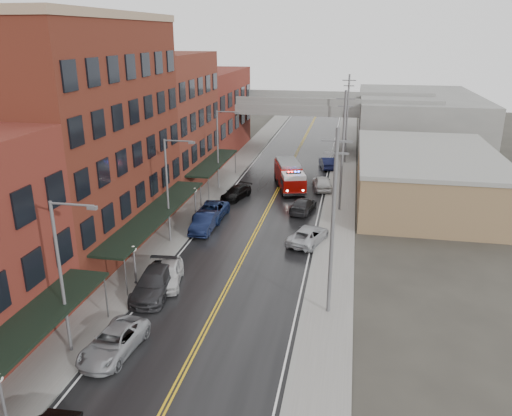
{
  "coord_description": "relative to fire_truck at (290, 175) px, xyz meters",
  "views": [
    {
      "loc": [
        8.01,
        -13.47,
        17.01
      ],
      "look_at": [
        0.38,
        25.77,
        3.0
      ],
      "focal_mm": 35.0,
      "sensor_mm": 36.0,
      "label": 1
    }
  ],
  "objects": [
    {
      "name": "awning_2",
      "position": [
        -8.71,
        -1.2,
        1.39
      ],
      "size": [
        2.6,
        13.0,
        3.09
      ],
      "color": "black",
      "rests_on": "ground"
    },
    {
      "name": "parked_car_right_3",
      "position": [
        3.78,
        10.07,
        -0.81
      ],
      "size": [
        2.65,
        4.98,
        1.56
      ],
      "primitive_type": "imported",
      "rotation": [
        0.0,
        0.0,
        3.36
      ],
      "color": "#0E1234",
      "rests_on": "ground"
    },
    {
      "name": "parked_car_left_7",
      "position": [
        -5.2,
        -4.88,
        -0.93
      ],
      "size": [
        3.1,
        4.92,
        1.33
      ],
      "primitive_type": "imported",
      "rotation": [
        0.0,
        0.0,
        -0.29
      ],
      "color": "black",
      "rests_on": "ground"
    },
    {
      "name": "curb_left",
      "position": [
        -6.87,
        -11.7,
        -1.52
      ],
      "size": [
        0.3,
        160.0,
        0.15
      ],
      "primitive_type": "cube",
      "color": "gray",
      "rests_on": "ground"
    },
    {
      "name": "brick_building_b",
      "position": [
        -14.52,
        -18.7,
        7.41
      ],
      "size": [
        9.0,
        20.0,
        18.0
      ],
      "primitive_type": "cube",
      "color": "#511C15",
      "rests_on": "ground"
    },
    {
      "name": "parked_car_left_3",
      "position": [
        -5.95,
        -26.46,
        -0.76
      ],
      "size": [
        2.89,
        5.91,
        1.65
      ],
      "primitive_type": "imported",
      "rotation": [
        0.0,
        0.0,
        0.1
      ],
      "color": "#28272A",
      "rests_on": "ground"
    },
    {
      "name": "street_lamp_1",
      "position": [
        -7.77,
        -17.7,
        3.59
      ],
      "size": [
        2.64,
        0.22,
        9.0
      ],
      "color": "#59595B",
      "rests_on": "ground"
    },
    {
      "name": "utility_pole_1",
      "position": [
        5.98,
        -6.7,
        4.71
      ],
      "size": [
        1.8,
        0.24,
        12.0
      ],
      "color": "#59595B",
      "rests_on": "ground"
    },
    {
      "name": "brick_building_far",
      "position": [
        -14.52,
        16.3,
        4.41
      ],
      "size": [
        9.0,
        20.0,
        12.0
      ],
      "primitive_type": "cube",
      "color": "maroon",
      "rests_on": "ground"
    },
    {
      "name": "awning_0",
      "position": [
        -8.71,
        -37.7,
        1.4
      ],
      "size": [
        2.6,
        16.0,
        3.09
      ],
      "color": "black",
      "rests_on": "ground"
    },
    {
      "name": "fire_truck",
      "position": [
        0.0,
        0.0,
        0.0
      ],
      "size": [
        4.91,
        8.44,
        2.94
      ],
      "rotation": [
        0.0,
        0.0,
        0.28
      ],
      "color": "#940A06",
      "rests_on": "ground"
    },
    {
      "name": "parked_car_left_4",
      "position": [
        -5.5,
        -24.9,
        -0.81
      ],
      "size": [
        2.78,
        4.89,
        1.57
      ],
      "primitive_type": "imported",
      "rotation": [
        0.0,
        0.0,
        0.21
      ],
      "color": "silver",
      "rests_on": "ground"
    },
    {
      "name": "sidewalk_right",
      "position": [
        6.08,
        -11.7,
        -1.52
      ],
      "size": [
        3.0,
        160.0,
        0.15
      ],
      "primitive_type": "cube",
      "color": "slate",
      "rests_on": "ground"
    },
    {
      "name": "parked_car_right_0",
      "position": [
        3.64,
        -15.59,
        -0.88
      ],
      "size": [
        3.76,
        5.57,
        1.42
      ],
      "primitive_type": "imported",
      "rotation": [
        0.0,
        0.0,
        2.84
      ],
      "color": "#A4A7AC",
      "rests_on": "ground"
    },
    {
      "name": "globe_lamp_2",
      "position": [
        -7.62,
        -11.7,
        0.72
      ],
      "size": [
        0.44,
        0.44,
        3.12
      ],
      "color": "#59595B",
      "rests_on": "ground"
    },
    {
      "name": "utility_pole_0",
      "position": [
        5.98,
        -26.7,
        4.71
      ],
      "size": [
        1.8,
        0.24,
        12.0
      ],
      "color": "#59595B",
      "rests_on": "ground"
    },
    {
      "name": "street_lamp_2",
      "position": [
        -7.77,
        -1.7,
        3.59
      ],
      "size": [
        2.64,
        0.22,
        9.0
      ],
      "color": "#59595B",
      "rests_on": "ground"
    },
    {
      "name": "road",
      "position": [
        -1.22,
        -11.7,
        -1.58
      ],
      "size": [
        11.0,
        160.0,
        0.02
      ],
      "primitive_type": "cube",
      "color": "black",
      "rests_on": "ground"
    },
    {
      "name": "parked_car_right_1",
      "position": [
        2.38,
        -7.73,
        -0.89
      ],
      "size": [
        2.68,
        5.09,
        1.41
      ],
      "primitive_type": "imported",
      "rotation": [
        0.0,
        0.0,
        2.99
      ],
      "color": "#232326",
      "rests_on": "ground"
    },
    {
      "name": "curb_right",
      "position": [
        4.43,
        -11.7,
        -1.52
      ],
      "size": [
        0.3,
        160.0,
        0.15
      ],
      "primitive_type": "cube",
      "color": "gray",
      "rests_on": "ground"
    },
    {
      "name": "right_far_block",
      "position": [
        16.78,
        28.3,
        2.41
      ],
      "size": [
        18.0,
        30.0,
        8.0
      ],
      "primitive_type": "cube",
      "color": "slate",
      "rests_on": "ground"
    },
    {
      "name": "tan_building",
      "position": [
        14.78,
        -1.7,
        0.91
      ],
      "size": [
        14.0,
        22.0,
        5.0
      ],
      "primitive_type": "cube",
      "color": "#7F6344",
      "rests_on": "ground"
    },
    {
      "name": "brick_building_c",
      "position": [
        -14.52,
        -1.2,
        5.91
      ],
      "size": [
        9.0,
        15.0,
        15.0
      ],
      "primitive_type": "cube",
      "color": "maroon",
      "rests_on": "ground"
    },
    {
      "name": "parked_car_left_6",
      "position": [
        -6.12,
        -11.54,
        -0.82
      ],
      "size": [
        2.65,
        5.59,
        1.54
      ],
      "primitive_type": "imported",
      "rotation": [
        0.0,
        0.0,
        -0.02
      ],
      "color": "#122047",
      "rests_on": "ground"
    },
    {
      "name": "globe_lamp_0",
      "position": [
        -7.62,
        -39.7,
        0.72
      ],
      "size": [
        0.44,
        0.44,
        3.12
      ],
      "color": "#59595B",
      "rests_on": "ground"
    },
    {
      "name": "parked_car_right_2",
      "position": [
        3.78,
        0.2,
        -0.77
      ],
      "size": [
        2.78,
        5.1,
        1.65
      ],
      "primitive_type": "imported",
      "rotation": [
        0.0,
        0.0,
        3.32
      ],
      "color": "silver",
      "rests_on": "ground"
    },
    {
      "name": "parked_car_left_2",
      "position": [
        -5.58,
        -33.32,
        -0.89
      ],
      "size": [
        2.73,
        5.2,
        1.4
      ],
      "primitive_type": "imported",
      "rotation": [
        0.0,
        0.0,
        -0.08
      ],
      "color": "gray",
      "rests_on": "ground"
    },
    {
      "name": "street_lamp_0",
      "position": [
        -7.77,
        -33.7,
        3.59
      ],
      "size": [
        2.64,
        0.22,
        9.0
      ],
      "color": "#59595B",
      "rests_on": "ground"
    },
    {
      "name": "overpass",
      "position": [
        -1.22,
        20.3,
        4.39
      ],
      "size": [
        40.0,
        10.0,
        7.5
      ],
      "color": "slate",
      "rests_on": "ground"
    },
    {
      "name": "globe_lamp_1",
      "position": [
        -7.62,
        -25.7,
        0.72
      ],
      "size": [
        0.44,
        0.44,
        3.12
      ],
      "color": "#59595B",
      "rests_on": "ground"
    },
    {
      "name": "parked_car_left_5",
      "position": [
        -5.87,
        -14.5,
        -0.78
      ],
      "size": [
        1.73,
        4.95,
        1.63
      ],
      "primitive_type": "imported",
      "rotation": [
        0.0,
        0.0,
        -0.0
      ],
      "color": "black",
      "rests_on": "ground"
    },
    {
      "name": "utility_pole_2",
      "position": [
        5.98,
        13.3,
        4.71
      ],
      "size": [
        1.8,
        0.24,
        12.0
      ],
      "color": "#59595B",
      "rests_on": "ground"
    },
    {
      "name": "awning_1",
      "position": [
        -8.71,
        -18.7,
        1.4
      ],
      "size": [
        2.6,
        18.0,
        3.09
      ],
      "color": "black",
      "rests_on": "ground"
    },
    {
      "name": "sidewalk_left",
      "position": [
        -8.52,
        -11.7,
        -1.52
      ],
      "size": [
        3.0,
        160.0,
        0.15
      ],
      "primitive_type": "cube",
      "color": "slate",
      "rests_on": "ground"
    }
  ]
}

